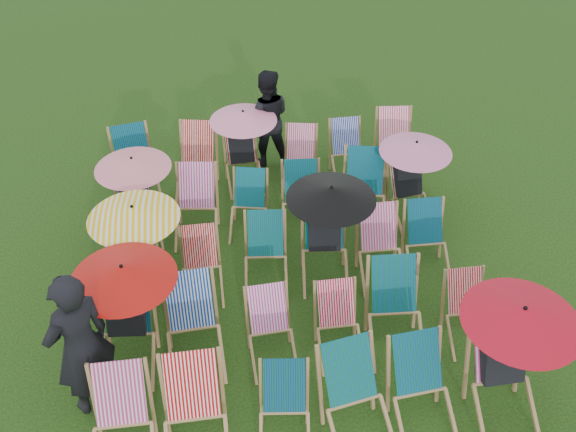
{
  "coord_description": "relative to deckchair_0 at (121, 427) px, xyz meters",
  "views": [
    {
      "loc": [
        -0.76,
        -5.95,
        6.21
      ],
      "look_at": [
        0.04,
        0.33,
        0.9
      ],
      "focal_mm": 40.0,
      "sensor_mm": 36.0,
      "label": 1
    }
  ],
  "objects": [
    {
      "name": "ground",
      "position": [
        1.96,
        2.23,
        -0.49
      ],
      "size": [
        100.0,
        100.0,
        0.0
      ],
      "primitive_type": "plane",
      "color": "black",
      "rests_on": "ground"
    },
    {
      "name": "deckchair_0",
      "position": [
        0.0,
        0.0,
        0.0
      ],
      "size": [
        0.65,
        0.91,
        0.98
      ],
      "rotation": [
        0.0,
        0.0,
        0.0
      ],
      "color": "#A37A4C",
      "rests_on": "ground"
    },
    {
      "name": "deckchair_1",
      "position": [
        0.73,
        -0.04,
        0.03
      ],
      "size": [
        0.7,
        0.96,
        1.03
      ],
      "rotation": [
        0.0,
        0.0,
        0.02
      ],
      "color": "#A37A4C",
      "rests_on": "ground"
    },
    {
      "name": "deckchair_2",
      "position": [
        1.64,
        -0.02,
        -0.07
      ],
      "size": [
        0.64,
        0.83,
        0.84
      ],
      "rotation": [
        0.0,
        0.0,
        -0.11
      ],
      "color": "#A37A4C",
      "rests_on": "ground"
    },
    {
      "name": "deckchair_3",
      "position": [
        2.4,
        -0.05,
        0.02
      ],
      "size": [
        0.84,
        1.05,
        1.02
      ],
      "rotation": [
        0.0,
        0.0,
        0.19
      ],
      "color": "#A37A4C",
      "rests_on": "ground"
    },
    {
      "name": "deckchair_4",
      "position": [
        3.12,
        -0.01,
        0.0
      ],
      "size": [
        0.73,
        0.96,
        0.98
      ],
      "rotation": [
        0.0,
        0.0,
        0.1
      ],
      "color": "#A37A4C",
      "rests_on": "ground"
    },
    {
      "name": "deckchair_5",
      "position": [
        4.02,
        0.09,
        0.28
      ],
      "size": [
        1.22,
        1.28,
        1.45
      ],
      "rotation": [
        0.0,
        0.0,
        0.03
      ],
      "color": "#A37A4C",
      "rests_on": "ground"
    },
    {
      "name": "deckchair_6",
      "position": [
        -0.0,
        1.27,
        0.25
      ],
      "size": [
        1.17,
        1.23,
        1.39
      ],
      "rotation": [
        0.0,
        0.0,
        -0.08
      ],
      "color": "#A37A4C",
      "rests_on": "ground"
    },
    {
      "name": "deckchair_7",
      "position": [
        0.73,
        1.17,
        0.01
      ],
      "size": [
        0.72,
        0.97,
        1.0
      ],
      "rotation": [
        0.0,
        0.0,
        0.07
      ],
      "color": "#A37A4C",
      "rests_on": "ground"
    },
    {
      "name": "deckchair_8",
      "position": [
        1.62,
        1.07,
        -0.07
      ],
      "size": [
        0.6,
        0.81,
        0.84
      ],
      "rotation": [
        0.0,
        0.0,
        0.07
      ],
      "color": "#A37A4C",
      "rests_on": "ground"
    },
    {
      "name": "deckchair_9",
      "position": [
        2.42,
        1.07,
        -0.08
      ],
      "size": [
        0.55,
        0.77,
        0.82
      ],
      "rotation": [
        0.0,
        0.0,
        0.01
      ],
      "color": "#A37A4C",
      "rests_on": "ground"
    },
    {
      "name": "deckchair_10",
      "position": [
        3.11,
        1.1,
        0.02
      ],
      "size": [
        0.73,
        0.98,
        1.02
      ],
      "rotation": [
        0.0,
        0.0,
        -0.06
      ],
      "color": "#A37A4C",
      "rests_on": "ground"
    },
    {
      "name": "deckchair_11",
      "position": [
        4.0,
        1.07,
        -0.08
      ],
      "size": [
        0.54,
        0.75,
        0.81
      ],
      "rotation": [
        0.0,
        0.0,
        0.01
      ],
      "color": "#A37A4C",
      "rests_on": "ground"
    },
    {
      "name": "deckchair_12",
      "position": [
        0.07,
        2.33,
        0.22
      ],
      "size": [
        1.13,
        1.23,
        1.35
      ],
      "rotation": [
        0.0,
        0.0,
        0.17
      ],
      "color": "#A37A4C",
      "rests_on": "ground"
    },
    {
      "name": "deckchair_13",
      "position": [
        0.84,
        2.27,
        -0.08
      ],
      "size": [
        0.55,
        0.76,
        0.82
      ],
      "rotation": [
        0.0,
        0.0,
        0.01
      ],
      "color": "#A37A4C",
      "rests_on": "ground"
    },
    {
      "name": "deckchair_14",
      "position": [
        1.69,
        2.33,
        -0.04
      ],
      "size": [
        0.67,
        0.88,
        0.9
      ],
      "rotation": [
        0.0,
        0.0,
        -0.09
      ],
      "color": "#A37A4C",
      "rests_on": "ground"
    },
    {
      "name": "deckchair_15",
      "position": [
        2.49,
        2.39,
        0.23
      ],
      "size": [
        1.15,
        1.21,
        1.36
      ],
      "rotation": [
        0.0,
        0.0,
        -0.09
      ],
      "color": "#A37A4C",
      "rests_on": "ground"
    },
    {
      "name": "deckchair_16",
      "position": [
        3.21,
        2.25,
        -0.03
      ],
      "size": [
        0.61,
        0.85,
        0.92
      ],
      "rotation": [
        0.0,
        0.0,
        -0.01
      ],
      "color": "#A37A4C",
      "rests_on": "ground"
    },
    {
      "name": "deckchair_17",
      "position": [
        3.86,
        2.3,
        -0.04
      ],
      "size": [
        0.6,
        0.84,
        0.9
      ],
      "rotation": [
        0.0,
        0.0,
        -0.01
      ],
      "color": "#A37A4C",
      "rests_on": "ground"
    },
    {
      "name": "deckchair_18",
      "position": [
        -0.02,
        3.53,
        0.17
      ],
      "size": [
        1.05,
        1.13,
        1.24
      ],
      "rotation": [
        0.0,
        0.0,
        0.16
      ],
      "color": "#A37A4C",
      "rests_on": "ground"
    },
    {
      "name": "deckchair_19",
      "position": [
        0.8,
        3.42,
        -0.01
      ],
      "size": [
        0.73,
        0.95,
        0.96
      ],
      "rotation": [
        0.0,
        0.0,
        -0.12
      ],
      "color": "#A37A4C",
      "rests_on": "ground"
    },
    {
      "name": "deckchair_20",
      "position": [
        1.55,
        3.42,
        -0.08
      ],
      "size": [
        0.69,
        0.85,
        0.83
      ],
      "rotation": [
        0.0,
        0.0,
        -0.2
      ],
      "color": "#A37A4C",
      "rests_on": "ground"
    },
    {
      "name": "deckchair_21",
      "position": [
        2.32,
        3.38,
        -0.03
      ],
      "size": [
        0.66,
        0.88,
        0.91
      ],
      "rotation": [
        0.0,
        0.0,
        -0.07
      ],
      "color": "#A37A4C",
      "rests_on": "ground"
    },
    {
      "name": "deckchair_22",
      "position": [
        3.23,
        3.4,
        0.02
      ],
      "size": [
        0.84,
        1.04,
        1.02
      ],
      "rotation": [
        0.0,
        0.0,
        -0.19
      ],
      "color": "#A37A4C",
      "rests_on": "ground"
    },
    {
      "name": "deckchair_23",
      "position": [
        3.93,
        3.44,
        0.16
      ],
      "size": [
        1.03,
        1.12,
        1.23
      ],
      "rotation": [
        0.0,
        0.0,
        0.17
      ],
      "color": "#A37A4C",
      "rests_on": "ground"
    },
    {
      "name": "deckchair_24",
      "position": [
        -0.1,
        4.53,
        -0.0
      ],
      "size": [
        0.81,
        1.01,
        0.98
      ],
      "rotation": [
        0.0,
        0.0,
        0.2
      ],
      "color": "#A37A4C",
      "rests_on": "ground"
    },
    {
      "name": "deckchair_25",
      "position": [
        0.83,
        4.54,
        -0.01
      ],
      "size": [
        0.78,
        0.98,
        0.96
      ],
      "rotation": [
        0.0,
        0.0,
        -0.18
      ],
      "color": "#A37A4C",
      "rests_on": "ground"
    },
    {
      "name": "deckchair_26",
      "position": [
        1.56,
        4.6,
        0.16
      ],
      "size": [
        1.03,
        1.09,
        1.22
      ],
      "rotation": [
        0.0,
        0.0,
        0.07
      ],
      "color": "#A37A4C",
      "rests_on": "ground"
    },
    {
      "name": "deckchair_27",
      "position": [
        2.45,
        4.5,
        -0.07
      ],
      "size": [
        0.69,
        0.86,
        0.84
      ],
      "rotation": [
        0.0,
        0.0,
        -0.18
      ],
      "color": "#A37A4C",
      "rests_on": "ground"
    },
    {
      "name": "deckchair_28",
      "position": [
        3.24,
        4.57,
        -0.07
      ],
      "size": [
        0.58,
        0.79,
        0.84
      ],
      "rotation": [
        0.0,
        0.0,
        0.03
      ],
      "color": "#A37A4C",
      "rests_on": "ground"
    },
    {
      "name": "deckchair_29",
      "position": [
        4.01,
        4.6,
        -0.02
      ],
      "size": [
        0.7,
        0.92,
        0.95
      ],
      "rotation": [
        0.0,
        0.0,
        -0.09
      ],
      "color": "#A37A4C",
      "rests_on": "ground"
    },
    {
      "name": "person_left",
      "position": [
        -0.38,
        0.71,
        0.48
      ],
      "size": [
        0.84,
        0.8,
        1.93
      ],
      "primitive_type": "imported",
      "rotation": [
        0.0,
        0.0,
        3.83
      ],
      "color": "black",
      "rests_on": "ground"
    },
    {
      "name": "person_rear",
      "position": [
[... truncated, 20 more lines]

